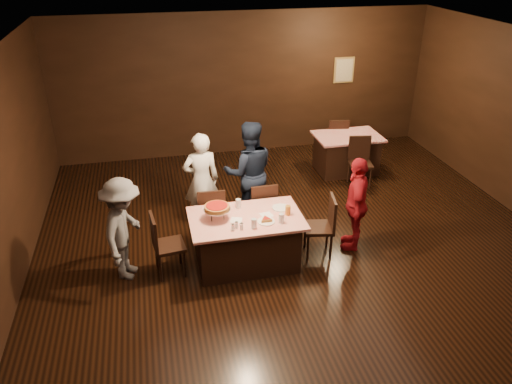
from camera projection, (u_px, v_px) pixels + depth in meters
The scene contains 23 objects.
room at pixel (328, 140), 5.97m from camera, with size 10.00×10.04×3.02m.
main_table at pixel (246, 240), 7.22m from camera, with size 1.60×1.00×0.77m, color red.
back_table at pixel (346, 153), 10.11m from camera, with size 1.30×0.90×0.77m, color #A80B0F.
chair_far_left at pixel (211, 213), 7.75m from camera, with size 0.42×0.42×0.95m, color black.
chair_far_right at pixel (261, 208), 7.90m from camera, with size 0.42×0.42×0.95m, color black.
chair_end_left at pixel (169, 244), 6.96m from camera, with size 0.42×0.42×0.95m, color black.
chair_end_right at pixel (319, 226), 7.39m from camera, with size 0.42×0.42×0.95m, color black.
chair_back_near at pixel (361, 163), 9.46m from camera, with size 0.42×0.42×0.95m, color black.
chair_back_far at pixel (336, 139), 10.59m from camera, with size 0.42×0.42×0.95m, color black.
diner_white_jacket at pixel (201, 181), 8.02m from camera, with size 0.59×0.39×1.62m, color white.
diner_navy_hoodie at pixel (249, 172), 8.14m from camera, with size 0.85×0.66×1.75m, color black.
diner_grey_knit at pixel (124, 229), 6.79m from camera, with size 0.97×0.56×1.50m, color slate.
diner_red_shirt at pixel (356, 204), 7.46m from camera, with size 0.87×0.36×1.49m, color #AA141F.
pizza_stand at pixel (217, 208), 6.92m from camera, with size 0.38×0.38×0.22m.
plate_with_slice at pixel (266, 220), 6.92m from camera, with size 0.25×0.25×0.06m.
plate_empty at pixel (281, 208), 7.27m from camera, with size 0.25×0.25×0.01m, color white.
glass_front_left at pixel (254, 223), 6.76m from camera, with size 0.08×0.08×0.14m, color silver.
glass_front_right at pixel (281, 218), 6.88m from camera, with size 0.08×0.08×0.14m, color silver.
glass_amber at pixel (288, 210), 7.08m from camera, with size 0.08×0.08×0.14m, color #BF7F26.
glass_back at pixel (238, 204), 7.26m from camera, with size 0.08×0.08×0.14m, color silver.
condiments at pixel (237, 226), 6.74m from camera, with size 0.17×0.10×0.09m.
napkin_center at pixel (267, 215), 7.10m from camera, with size 0.16×0.16×0.01m, color white.
napkin_left at pixel (236, 220), 6.97m from camera, with size 0.16×0.16×0.01m, color white.
Camera 1 is at (-2.07, -5.27, 4.31)m, focal length 35.00 mm.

